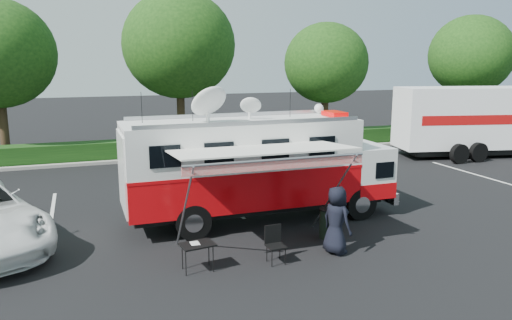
{
  "coord_description": "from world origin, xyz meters",
  "views": [
    {
      "loc": [
        -5.43,
        -14.68,
        5.15
      ],
      "look_at": [
        0.0,
        0.5,
        1.9
      ],
      "focal_mm": 35.0,
      "sensor_mm": 36.0,
      "label": 1
    }
  ],
  "objects_px": {
    "folding_table": "(197,246)",
    "trash_bin": "(329,223)",
    "command_truck": "(259,166)",
    "semi_trailer": "(506,119)"
  },
  "relations": [
    {
      "from": "folding_table",
      "to": "trash_bin",
      "type": "xyz_separation_m",
      "value": [
        4.17,
        1.01,
        -0.21
      ]
    },
    {
      "from": "command_truck",
      "to": "folding_table",
      "type": "height_order",
      "value": "command_truck"
    },
    {
      "from": "command_truck",
      "to": "trash_bin",
      "type": "distance_m",
      "value": 2.96
    },
    {
      "from": "command_truck",
      "to": "semi_trailer",
      "type": "relative_size",
      "value": 0.71
    },
    {
      "from": "folding_table",
      "to": "trash_bin",
      "type": "height_order",
      "value": "trash_bin"
    },
    {
      "from": "trash_bin",
      "to": "semi_trailer",
      "type": "distance_m",
      "value": 17.46
    },
    {
      "from": "trash_bin",
      "to": "semi_trailer",
      "type": "xyz_separation_m",
      "value": [
        15.22,
        8.42,
        1.51
      ]
    },
    {
      "from": "folding_table",
      "to": "trash_bin",
      "type": "relative_size",
      "value": 1.02
    },
    {
      "from": "command_truck",
      "to": "trash_bin",
      "type": "relative_size",
      "value": 9.92
    },
    {
      "from": "folding_table",
      "to": "semi_trailer",
      "type": "height_order",
      "value": "semi_trailer"
    }
  ]
}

